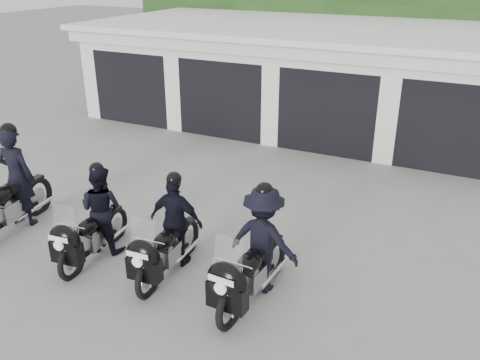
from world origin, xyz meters
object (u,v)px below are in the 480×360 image
at_px(police_bike_c, 172,230).
at_px(police_bike_d, 258,249).
at_px(police_bike_a, 6,190).
at_px(police_bike_b, 96,217).

height_order(police_bike_c, police_bike_d, police_bike_d).
relative_size(police_bike_a, police_bike_b, 1.23).
distance_m(police_bike_b, police_bike_d, 2.97).
relative_size(police_bike_a, police_bike_d, 1.12).
bearing_deg(police_bike_b, police_bike_d, -2.96).
bearing_deg(police_bike_d, police_bike_c, -177.52).
bearing_deg(police_bike_c, police_bike_a, -179.77).
bearing_deg(police_bike_a, police_bike_d, -5.88).
relative_size(police_bike_b, police_bike_d, 0.91).
bearing_deg(police_bike_b, police_bike_a, 176.14).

